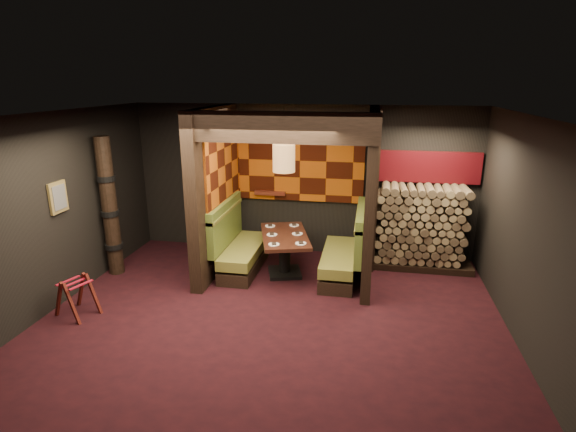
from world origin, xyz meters
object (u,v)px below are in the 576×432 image
at_px(booth_bench_right, 345,255).
at_px(firewood_stack, 424,227).
at_px(luggage_rack, 76,295).
at_px(totem_column, 110,208).
at_px(dining_table, 285,247).
at_px(booth_bench_left, 239,248).
at_px(pendant_lamp, 284,158).

relative_size(booth_bench_right, firewood_stack, 0.92).
bearing_deg(luggage_rack, totem_column, 99.85).
bearing_deg(dining_table, firewood_stack, 18.36).
height_order(booth_bench_right, luggage_rack, booth_bench_right).
height_order(booth_bench_left, luggage_rack, booth_bench_left).
bearing_deg(firewood_stack, totem_column, -166.81).
xyz_separation_m(booth_bench_right, dining_table, (-1.04, -0.09, 0.10)).
bearing_deg(pendant_lamp, booth_bench_right, 7.86).
relative_size(dining_table, totem_column, 0.64).
bearing_deg(pendant_lamp, totem_column, -172.14).
relative_size(booth_bench_right, totem_column, 0.67).
bearing_deg(dining_table, totem_column, -171.18).
distance_m(booth_bench_left, totem_column, 2.30).
height_order(pendant_lamp, firewood_stack, pendant_lamp).
distance_m(booth_bench_left, luggage_rack, 2.73).
distance_m(booth_bench_right, luggage_rack, 4.24).
xyz_separation_m(booth_bench_right, firewood_stack, (1.35, 0.70, 0.35)).
bearing_deg(totem_column, booth_bench_left, 14.75).
bearing_deg(luggage_rack, booth_bench_right, 28.48).
bearing_deg(pendant_lamp, luggage_rack, -145.07).
bearing_deg(booth_bench_right, booth_bench_left, 180.00).
bearing_deg(totem_column, pendant_lamp, 7.86).
distance_m(dining_table, pendant_lamp, 1.56).
bearing_deg(dining_table, booth_bench_right, 5.14).
bearing_deg(firewood_stack, booth_bench_left, -167.83).
bearing_deg(luggage_rack, dining_table, 35.64).
height_order(luggage_rack, firewood_stack, firewood_stack).
relative_size(booth_bench_left, booth_bench_right, 1.00).
xyz_separation_m(booth_bench_left, booth_bench_right, (1.89, 0.00, 0.00)).
bearing_deg(booth_bench_right, luggage_rack, -151.52).
relative_size(luggage_rack, firewood_stack, 0.39).
height_order(booth_bench_right, dining_table, booth_bench_right).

